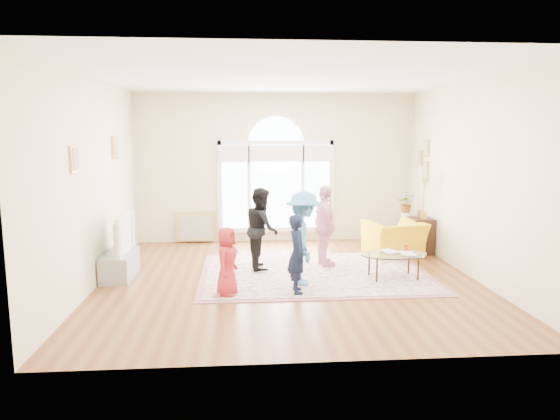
{
  "coord_description": "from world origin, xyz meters",
  "views": [
    {
      "loc": [
        -0.75,
        -7.8,
        2.33
      ],
      "look_at": [
        -0.12,
        0.3,
        1.09
      ],
      "focal_mm": 32.0,
      "sensor_mm": 36.0,
      "label": 1
    }
  ],
  "objects": [
    {
      "name": "leaning_picture",
      "position": [
        -1.76,
        2.9,
        0.0
      ],
      "size": [
        0.8,
        0.14,
        0.62
      ],
      "primitive_type": "cube",
      "rotation": [
        -0.14,
        0.0,
        0.0
      ],
      "color": "tan",
      "rests_on": "ground"
    },
    {
      "name": "side_cabinet",
      "position": [
        2.78,
        1.61,
        0.35
      ],
      "size": [
        0.4,
        0.5,
        0.7
      ],
      "primitive_type": "cube",
      "color": "black",
      "rests_on": "ground"
    },
    {
      "name": "potted_plant",
      "position": [
        2.7,
        2.3,
        0.9
      ],
      "size": [
        0.43,
        0.4,
        0.4
      ],
      "primitive_type": "imported",
      "rotation": [
        0.0,
        0.0,
        -0.28
      ],
      "color": "#33722D",
      "rests_on": "plant_pedestal"
    },
    {
      "name": "ground",
      "position": [
        0.0,
        0.0,
        0.0
      ],
      "size": [
        6.0,
        6.0,
        0.0
      ],
      "primitive_type": "plane",
      "color": "brown",
      "rests_on": "ground"
    },
    {
      "name": "plant_pedestal",
      "position": [
        2.7,
        2.3,
        0.35
      ],
      "size": [
        0.2,
        0.2,
        0.7
      ],
      "primitive_type": "cylinder",
      "color": "white",
      "rests_on": "ground"
    },
    {
      "name": "area_rug",
      "position": [
        0.46,
        0.29,
        0.01
      ],
      "size": [
        3.6,
        2.6,
        0.02
      ],
      "primitive_type": "cube",
      "color": "beige",
      "rests_on": "ground"
    },
    {
      "name": "armchair",
      "position": [
        2.19,
        1.42,
        0.33
      ],
      "size": [
        1.21,
        1.11,
        0.67
      ],
      "primitive_type": "imported",
      "rotation": [
        0.0,
        0.0,
        3.37
      ],
      "color": "yellow",
      "rests_on": "ground"
    },
    {
      "name": "television",
      "position": [
        -2.74,
        0.3,
        0.74
      ],
      "size": [
        0.17,
        1.1,
        0.63
      ],
      "color": "black",
      "rests_on": "tv_console"
    },
    {
      "name": "floor_lamp",
      "position": [
        2.74,
        1.45,
        1.28
      ],
      "size": [
        0.25,
        0.25,
        1.51
      ],
      "color": "black",
      "rests_on": "ground"
    },
    {
      "name": "child_blue",
      "position": [
        0.19,
        -0.34,
        0.75
      ],
      "size": [
        0.59,
        0.97,
        1.46
      ],
      "primitive_type": "imported",
      "rotation": [
        0.0,
        0.0,
        1.52
      ],
      "color": "#4B9AD3",
      "rests_on": "area_rug"
    },
    {
      "name": "child_navy",
      "position": [
        0.05,
        -0.75,
        0.6
      ],
      "size": [
        0.3,
        0.44,
        1.16
      ],
      "primitive_type": "imported",
      "rotation": [
        0.0,
        0.0,
        1.62
      ],
      "color": "#101833",
      "rests_on": "area_rug"
    },
    {
      "name": "child_black",
      "position": [
        -0.41,
        0.64,
        0.72
      ],
      "size": [
        0.58,
        0.72,
        1.41
      ],
      "primitive_type": "imported",
      "rotation": [
        0.0,
        0.0,
        1.64
      ],
      "color": "black",
      "rests_on": "area_rug"
    },
    {
      "name": "child_pink",
      "position": [
        0.71,
        0.72,
        0.74
      ],
      "size": [
        0.49,
        0.89,
        1.43
      ],
      "primitive_type": "imported",
      "rotation": [
        0.0,
        0.0,
        1.75
      ],
      "color": "#F3A5BC",
      "rests_on": "area_rug"
    },
    {
      "name": "child_red",
      "position": [
        -0.97,
        -0.76,
        0.52
      ],
      "size": [
        0.45,
        0.56,
        1.0
      ],
      "primitive_type": "imported",
      "rotation": [
        0.0,
        0.0,
        1.27
      ],
      "color": "#B3252D",
      "rests_on": "area_rug"
    },
    {
      "name": "tv_console",
      "position": [
        -2.75,
        0.3,
        0.21
      ],
      "size": [
        0.45,
        1.0,
        0.42
      ],
      "primitive_type": "cube",
      "color": "gray",
      "rests_on": "ground"
    },
    {
      "name": "rug_border",
      "position": [
        0.46,
        0.29,
        0.01
      ],
      "size": [
        3.8,
        2.8,
        0.01
      ],
      "primitive_type": "cube",
      "color": "#9A5F64",
      "rests_on": "ground"
    },
    {
      "name": "room_shell",
      "position": [
        0.01,
        2.83,
        1.57
      ],
      "size": [
        6.0,
        6.0,
        6.0
      ],
      "color": "beige",
      "rests_on": "ground"
    },
    {
      "name": "coffee_table",
      "position": [
        1.69,
        -0.12,
        0.4
      ],
      "size": [
        1.12,
        0.75,
        0.54
      ],
      "rotation": [
        0.0,
        0.0,
        0.06
      ],
      "color": "silver",
      "rests_on": "ground"
    }
  ]
}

